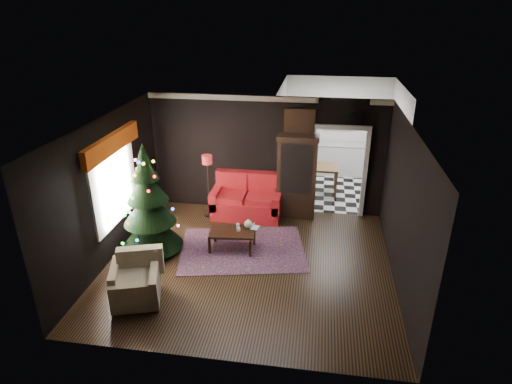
# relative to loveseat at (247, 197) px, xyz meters

# --- Properties ---
(floor) EXTENTS (5.50, 5.50, 0.00)m
(floor) POSITION_rel_loveseat_xyz_m (0.40, -2.05, -0.50)
(floor) COLOR black
(floor) RESTS_ON ground
(ceiling) EXTENTS (5.50, 5.50, 0.00)m
(ceiling) POSITION_rel_loveseat_xyz_m (0.40, -2.05, 2.30)
(ceiling) COLOR white
(ceiling) RESTS_ON ground
(wall_back) EXTENTS (5.50, 0.00, 5.50)m
(wall_back) POSITION_rel_loveseat_xyz_m (0.40, 0.45, 0.90)
(wall_back) COLOR black
(wall_back) RESTS_ON ground
(wall_front) EXTENTS (5.50, 0.00, 5.50)m
(wall_front) POSITION_rel_loveseat_xyz_m (0.40, -4.55, 0.90)
(wall_front) COLOR black
(wall_front) RESTS_ON ground
(wall_left) EXTENTS (0.00, 5.50, 5.50)m
(wall_left) POSITION_rel_loveseat_xyz_m (-2.35, -2.05, 0.90)
(wall_left) COLOR black
(wall_left) RESTS_ON ground
(wall_right) EXTENTS (0.00, 5.50, 5.50)m
(wall_right) POSITION_rel_loveseat_xyz_m (3.15, -2.05, 0.90)
(wall_right) COLOR black
(wall_right) RESTS_ON ground
(doorway) EXTENTS (1.10, 0.10, 2.10)m
(doorway) POSITION_rel_loveseat_xyz_m (2.10, 0.45, 0.55)
(doorway) COLOR silver
(doorway) RESTS_ON ground
(left_window) EXTENTS (0.05, 1.60, 1.40)m
(left_window) POSITION_rel_loveseat_xyz_m (-2.31, -1.85, 0.95)
(left_window) COLOR white
(left_window) RESTS_ON wall_left
(valance) EXTENTS (0.12, 2.10, 0.35)m
(valance) POSITION_rel_loveseat_xyz_m (-2.23, -1.85, 1.77)
(valance) COLOR #893509
(valance) RESTS_ON wall_left
(kitchen_floor) EXTENTS (3.00, 3.00, 0.00)m
(kitchen_floor) POSITION_rel_loveseat_xyz_m (2.10, 1.95, -0.50)
(kitchen_floor) COLOR silver
(kitchen_floor) RESTS_ON ground
(kitchen_window) EXTENTS (0.70, 0.06, 0.70)m
(kitchen_window) POSITION_rel_loveseat_xyz_m (2.10, 3.40, 1.20)
(kitchen_window) COLOR white
(kitchen_window) RESTS_ON ground
(rug) EXTENTS (2.83, 2.30, 0.01)m
(rug) POSITION_rel_loveseat_xyz_m (0.18, -1.54, -0.49)
(rug) COLOR #5D4755
(rug) RESTS_ON ground
(loveseat) EXTENTS (1.70, 0.90, 1.00)m
(loveseat) POSITION_rel_loveseat_xyz_m (0.00, 0.00, 0.00)
(loveseat) COLOR maroon
(loveseat) RESTS_ON ground
(curio_cabinet) EXTENTS (0.90, 0.45, 1.90)m
(curio_cabinet) POSITION_rel_loveseat_xyz_m (1.15, 0.22, 0.45)
(curio_cabinet) COLOR black
(curio_cabinet) RESTS_ON ground
(floor_lamp) EXTENTS (0.32, 0.32, 1.50)m
(floor_lamp) POSITION_rel_loveseat_xyz_m (-0.84, -0.27, 0.33)
(floor_lamp) COLOR black
(floor_lamp) RESTS_ON ground
(christmas_tree) EXTENTS (1.25, 1.25, 2.36)m
(christmas_tree) POSITION_rel_loveseat_xyz_m (-1.64, -1.85, 0.55)
(christmas_tree) COLOR black
(christmas_tree) RESTS_ON ground
(armchair) EXTENTS (1.03, 1.03, 0.84)m
(armchair) POSITION_rel_loveseat_xyz_m (-1.30, -3.46, -0.04)
(armchair) COLOR tan
(armchair) RESTS_ON ground
(coffee_table) EXTENTS (0.96, 0.63, 0.41)m
(coffee_table) POSITION_rel_loveseat_xyz_m (-0.03, -1.55, -0.28)
(coffee_table) COLOR black
(coffee_table) RESTS_ON rug
(teapot) EXTENTS (0.25, 0.25, 0.19)m
(teapot) POSITION_rel_loveseat_xyz_m (0.27, -1.37, 0.02)
(teapot) COLOR beige
(teapot) RESTS_ON coffee_table
(cup_a) EXTENTS (0.09, 0.09, 0.06)m
(cup_a) POSITION_rel_loveseat_xyz_m (0.04, -1.34, -0.05)
(cup_a) COLOR silver
(cup_a) RESTS_ON coffee_table
(cup_b) EXTENTS (0.09, 0.09, 0.06)m
(cup_b) POSITION_rel_loveseat_xyz_m (0.09, -1.51, -0.04)
(cup_b) COLOR silver
(cup_b) RESTS_ON coffee_table
(book) EXTENTS (0.15, 0.04, 0.21)m
(book) POSITION_rel_loveseat_xyz_m (0.33, -1.34, 0.03)
(book) COLOR tan
(book) RESTS_ON coffee_table
(wall_clock) EXTENTS (0.32, 0.32, 0.06)m
(wall_clock) POSITION_rel_loveseat_xyz_m (2.35, 0.40, 1.88)
(wall_clock) COLOR white
(wall_clock) RESTS_ON wall_back
(painting) EXTENTS (0.62, 0.05, 0.52)m
(painting) POSITION_rel_loveseat_xyz_m (1.15, 0.41, 1.75)
(painting) COLOR #9F7641
(painting) RESTS_ON wall_back
(kitchen_counter) EXTENTS (1.80, 0.60, 0.90)m
(kitchen_counter) POSITION_rel_loveseat_xyz_m (2.10, 3.15, -0.05)
(kitchen_counter) COLOR white
(kitchen_counter) RESTS_ON ground
(kitchen_table) EXTENTS (0.70, 0.70, 0.75)m
(kitchen_table) POSITION_rel_loveseat_xyz_m (1.80, 1.65, -0.12)
(kitchen_table) COLOR brown
(kitchen_table) RESTS_ON ground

